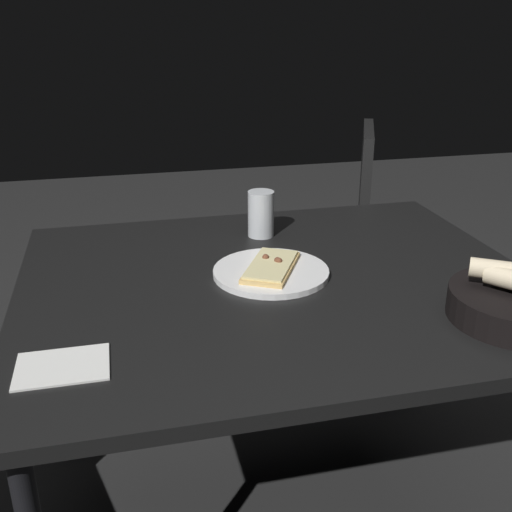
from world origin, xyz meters
TOP-DOWN VIEW (x-y plane):
  - dining_table at (0.00, 0.00)m, footprint 1.18×0.97m
  - pizza_plate at (0.01, -0.02)m, footprint 0.27×0.27m
  - beer_glass at (-0.03, -0.29)m, footprint 0.07×0.07m
  - napkin at (0.47, 0.28)m, footprint 0.16×0.12m
  - chair_far at (-0.48, -0.90)m, footprint 0.58×0.58m

SIDE VIEW (x-z plane):
  - chair_far at x=-0.48m, z-range 0.05..0.98m
  - dining_table at x=0.00m, z-range 0.32..1.07m
  - napkin at x=0.47m, z-range 0.75..0.76m
  - pizza_plate at x=0.01m, z-range 0.74..0.78m
  - beer_glass at x=-0.03m, z-range 0.75..0.87m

